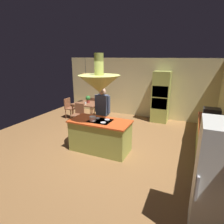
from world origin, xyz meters
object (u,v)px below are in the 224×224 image
Objects in this scene: dining_table at (87,105)px; potted_plant_on_table at (88,99)px; person_at_island at (102,111)px; canister_tea at (214,126)px; canister_sugar at (215,128)px; microwave_on_counter at (212,113)px; chair_by_back_wall at (95,105)px; cooking_pot_on_cooktop at (93,119)px; kitchen_island at (100,135)px; oven_tower at (161,97)px; canister_flour at (215,131)px; refrigerator at (222,184)px; chair_facing_island at (78,113)px; chair_at_corner at (69,107)px; cup_on_table at (85,103)px.

dining_table is 3.43× the size of potted_plant_on_table.
person_at_island reaches higher than canister_tea.
canister_sugar is 0.41× the size of microwave_on_counter.
chair_by_back_wall is 4.83× the size of cooking_pot_on_cooktop.
kitchen_island is 2.77m from potted_plant_on_table.
oven_tower is 10.91× the size of canister_sugar.
canister_sugar reaches higher than potted_plant_on_table.
canister_flour reaches higher than dining_table.
oven_tower is at bearing 21.33° from potted_plant_on_table.
dining_table is at bearing 158.97° from canister_sugar.
canister_flour is at bearing 88.77° from refrigerator.
cooking_pot_on_cooktop is (-0.16, -0.13, 0.53)m from kitchen_island.
kitchen_island reaches higher than chair_by_back_wall.
canister_flour is 1.38m from microwave_on_counter.
canister_sugar reaches higher than kitchen_island.
chair_facing_island is 4.57m from microwave_on_counter.
microwave_on_counter is (0.00, 1.02, 0.04)m from canister_tea.
chair_at_corner is at bearing 160.49° from canister_flour.
canister_sugar is at bearing -21.03° from dining_table.
refrigerator is at bearing -38.96° from cup_on_table.
dining_table is 5.48× the size of canister_flour.
canister_tea is at bearing 88.97° from refrigerator.
person_at_island is 2.03m from potted_plant_on_table.
microwave_on_counter reaches higher than chair_by_back_wall.
cooking_pot_on_cooktop reaches higher than cup_on_table.
chair_by_back_wall is at bearing 124.78° from person_at_island.
canister_flour is (4.51, -1.99, 0.07)m from potted_plant_on_table.
oven_tower is at bearing 32.67° from chair_facing_island.
microwave_on_counter is (4.54, 0.10, 0.54)m from chair_facing_island.
person_at_island is at bearing -118.20° from oven_tower.
person_at_island is at bearing -46.32° from potted_plant_on_table.
canister_flour is 0.94× the size of canister_tea.
potted_plant_on_table is (-1.67, 2.16, 0.47)m from kitchen_island.
potted_plant_on_table is (0.03, 0.06, 0.27)m from dining_table.
kitchen_island is at bearing -52.28° from potted_plant_on_table.
canister_tea reaches higher than canister_flour.
person_at_island is 1.95× the size of chair_by_back_wall.
cooking_pot_on_cooktop reaches higher than kitchen_island.
microwave_on_counter is at bearing 29.25° from cooking_pot_on_cooktop.
kitchen_island is at bearing -40.41° from chair_facing_island.
potted_plant_on_table is at bearing -158.67° from oven_tower.
chair_facing_island is 1.31m from chair_by_back_wall.
cup_on_table is 4.49m from microwave_on_counter.
person_at_island is 3.69× the size of microwave_on_counter.
canister_flour is at bearing -15.66° from chair_facing_island.
microwave_on_counter is at bearing 28.63° from kitchen_island.
chair_by_back_wall reaches higher than cup_on_table.
chair_by_back_wall is (0.00, 0.65, -0.15)m from dining_table.
canister_tea is (3.11, -0.16, 0.02)m from person_at_island.
canister_flour is at bearing -22.98° from dining_table.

